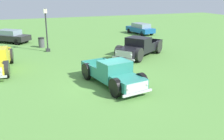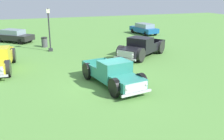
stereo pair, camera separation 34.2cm
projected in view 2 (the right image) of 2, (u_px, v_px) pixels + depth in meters
name	position (u px, v px, depth m)	size (l,w,h in m)	color
ground_plane	(107.00, 84.00, 15.25)	(80.00, 80.00, 0.00)	#5B9342
pickup_truck_foreground	(115.00, 75.00, 14.63)	(2.65, 5.14, 1.50)	#2D8475
pickup_truck_behind_right	(140.00, 48.00, 21.18)	(5.41, 4.58, 1.62)	black
sedan_distant_a	(144.00, 29.00, 32.44)	(2.34, 4.24, 1.34)	#195699
sedan_distant_b	(14.00, 36.00, 27.35)	(4.10, 3.89, 1.34)	black
lamp_post_near	(49.00, 29.00, 22.94)	(0.36, 0.36, 3.81)	#2D2D33
trash_can	(44.00, 42.00, 25.08)	(0.59, 0.59, 0.95)	#4C4C51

